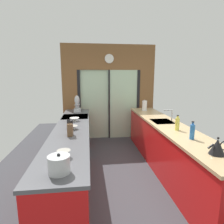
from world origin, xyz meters
TOP-DOWN VIEW (x-y plane):
  - ground_plane at (0.00, 0.60)m, footprint 5.04×7.60m
  - back_wall_unit at (0.00, 2.40)m, footprint 2.64×0.12m
  - left_counter_run at (-0.91, 0.13)m, footprint 0.62×3.80m
  - right_counter_run at (0.91, 0.30)m, footprint 0.62×3.80m
  - sink_faucet at (1.06, 0.55)m, footprint 0.19×0.02m
  - oven_range at (-0.91, 1.25)m, footprint 0.60×0.60m
  - mixing_bowl_near at (-0.89, -1.00)m, footprint 0.16×0.16m
  - mixing_bowl_mid at (-0.89, 0.17)m, footprint 0.19×0.19m
  - mixing_bowl_far at (-0.89, 0.78)m, footprint 0.20×0.20m
  - knife_block at (-0.89, -0.18)m, footprint 0.09×0.14m
  - stand_mixer at (-0.89, 1.86)m, footprint 0.17×0.27m
  - stock_pot at (-0.89, -1.34)m, footprint 0.21×0.21m
  - kettle at (0.89, -1.13)m, footprint 0.27×0.18m
  - soap_bottle_near at (0.89, -0.57)m, footprint 0.07×0.07m
  - soap_bottle_far at (0.89, -0.10)m, footprint 0.07×0.07m
  - paper_towel_roll at (0.89, 1.81)m, footprint 0.14×0.14m

SIDE VIEW (x-z plane):
  - ground_plane at x=0.00m, z-range -0.02..0.00m
  - oven_range at x=-0.91m, z-range 0.00..0.92m
  - right_counter_run at x=0.91m, z-range 0.00..0.92m
  - left_counter_run at x=-0.91m, z-range 0.01..0.93m
  - mixing_bowl_mid at x=-0.89m, z-range 0.92..0.99m
  - mixing_bowl_far at x=-0.89m, z-range 0.92..0.99m
  - mixing_bowl_near at x=-0.89m, z-range 0.92..1.01m
  - stock_pot at x=-0.89m, z-range 0.91..1.11m
  - kettle at x=0.89m, z-range 0.91..1.12m
  - knife_block at x=-0.89m, z-range 0.89..1.16m
  - soap_bottle_far at x=0.89m, z-range 0.90..1.16m
  - soap_bottle_near at x=0.89m, z-range 0.90..1.17m
  - paper_towel_roll at x=0.89m, z-range 0.90..1.19m
  - stand_mixer at x=-0.89m, z-range 0.87..1.29m
  - sink_faucet at x=1.06m, z-range 0.96..1.20m
  - back_wall_unit at x=0.00m, z-range 0.17..2.87m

